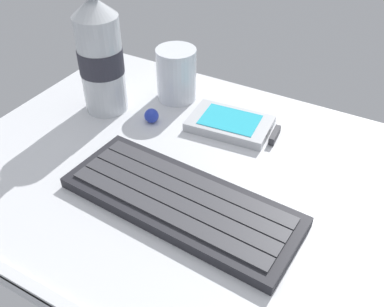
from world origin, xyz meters
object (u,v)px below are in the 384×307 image
juice_cup (177,76)px  trackball_mouse (151,116)px  water_bottle (100,56)px  keyboard (181,201)px  handheld_device (234,125)px

juice_cup → trackball_mouse: (0.34, -8.05, -2.81)cm
water_bottle → trackball_mouse: 11.54cm
water_bottle → keyboard: bearing=-31.6°
handheld_device → juice_cup: size_ratio=1.56×
juice_cup → water_bottle: bearing=-134.7°
keyboard → water_bottle: bearing=148.4°
handheld_device → water_bottle: (-20.11, -4.56, 8.28)cm
keyboard → juice_cup: (-13.31, 21.31, 3.10)cm
trackball_mouse → handheld_device: bearing=20.8°
keyboard → handheld_device: (-1.27, 17.70, -0.08)cm
handheld_device → water_bottle: water_bottle is taller
keyboard → trackball_mouse: size_ratio=13.47×
keyboard → trackball_mouse: trackball_mouse is taller
water_bottle → juice_cup: bearing=45.3°
keyboard → water_bottle: water_bottle is taller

